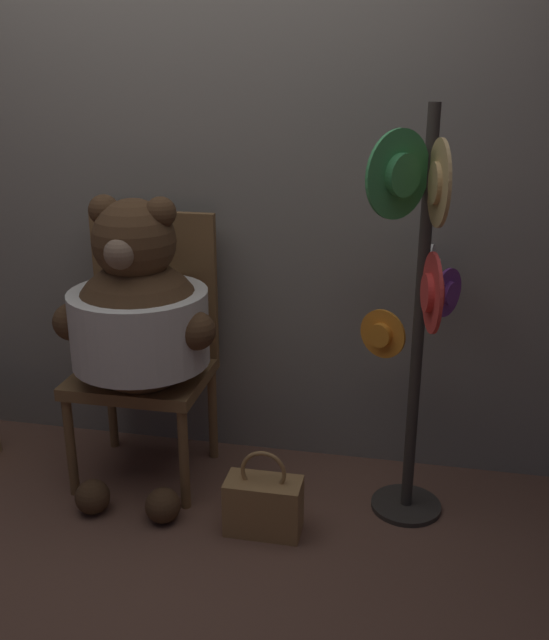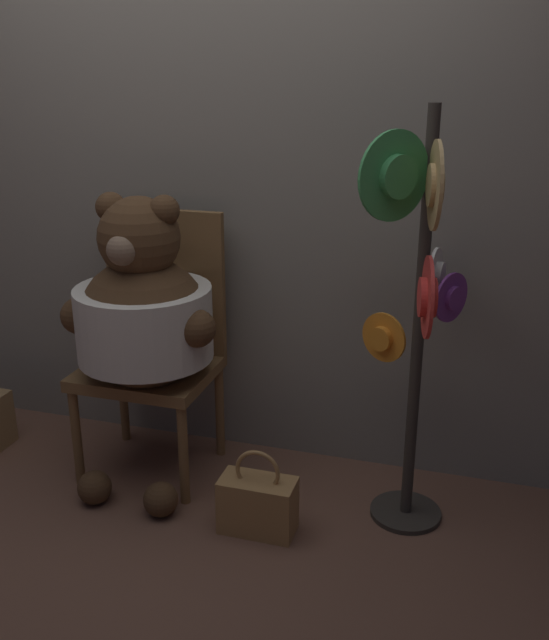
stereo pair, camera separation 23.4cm
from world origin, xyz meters
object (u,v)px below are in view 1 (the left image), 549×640
Objects in this scene: chair at (148,341)px; teddy_bear at (139,319)px; hat_display_rack at (418,296)px; handbag_on_ground at (263,504)px.

teddy_bear reaches higher than chair.
teddy_bear is at bearing -179.28° from hat_display_rack.
teddy_bear is at bearing 158.29° from handbag_on_ground.
hat_display_rack reaches higher than teddy_bear.
teddy_bear reaches higher than handbag_on_ground.
chair is 0.91× the size of teddy_bear.
hat_display_rack reaches higher than handbag_on_ground.
teddy_bear is 1.08m from hat_display_rack.
hat_display_rack is at bearing -8.18° from chair.
chair is at bearing 171.82° from hat_display_rack.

